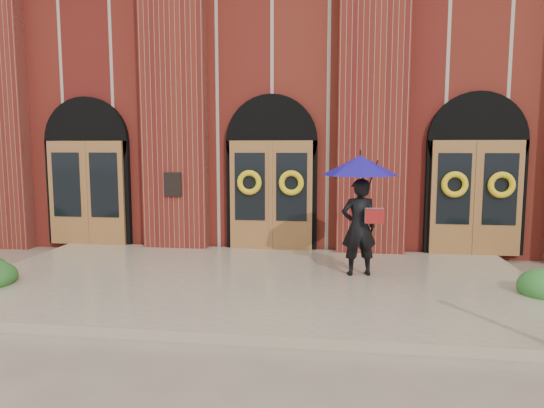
# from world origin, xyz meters

# --- Properties ---
(ground) EXTENTS (90.00, 90.00, 0.00)m
(ground) POSITION_xyz_m (0.00, 0.00, 0.00)
(ground) COLOR gray
(ground) RESTS_ON ground
(landing) EXTENTS (10.00, 5.30, 0.15)m
(landing) POSITION_xyz_m (0.00, 0.15, 0.07)
(landing) COLOR tan
(landing) RESTS_ON ground
(church_building) EXTENTS (16.20, 12.53, 7.00)m
(church_building) POSITION_xyz_m (0.00, 8.78, 3.50)
(church_building) COLOR #5F1F14
(church_building) RESTS_ON ground
(man_with_umbrella) EXTENTS (1.66, 1.66, 2.20)m
(man_with_umbrella) POSITION_xyz_m (1.91, 0.63, 1.69)
(man_with_umbrella) COLOR black
(man_with_umbrella) RESTS_ON landing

